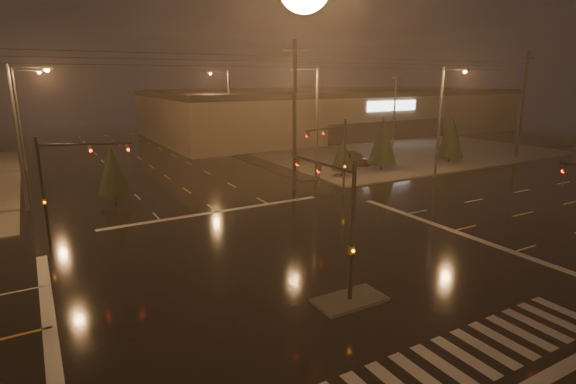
# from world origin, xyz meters

# --- Properties ---
(ground) EXTENTS (140.00, 140.00, 0.00)m
(ground) POSITION_xyz_m (0.00, 0.00, 0.00)
(ground) COLOR black
(ground) RESTS_ON ground
(sidewalk_ne) EXTENTS (36.00, 36.00, 0.12)m
(sidewalk_ne) POSITION_xyz_m (30.00, 30.00, 0.06)
(sidewalk_ne) COLOR #4B4843
(sidewalk_ne) RESTS_ON ground
(median_island) EXTENTS (3.00, 1.60, 0.15)m
(median_island) POSITION_xyz_m (0.00, -4.00, 0.07)
(median_island) COLOR #4B4843
(median_island) RESTS_ON ground
(crosswalk) EXTENTS (15.00, 2.60, 0.01)m
(crosswalk) POSITION_xyz_m (0.00, -9.00, 0.01)
(crosswalk) COLOR beige
(crosswalk) RESTS_ON ground
(stop_bar_far) EXTENTS (16.00, 0.50, 0.01)m
(stop_bar_far) POSITION_xyz_m (0.00, 11.00, 0.01)
(stop_bar_far) COLOR beige
(stop_bar_far) RESTS_ON ground
(parking_lot) EXTENTS (50.00, 24.00, 0.08)m
(parking_lot) POSITION_xyz_m (35.00, 28.00, 0.04)
(parking_lot) COLOR black
(parking_lot) RESTS_ON ground
(retail_building) EXTENTS (60.20, 28.30, 7.20)m
(retail_building) POSITION_xyz_m (35.00, 45.99, 3.84)
(retail_building) COLOR #756153
(retail_building) RESTS_ON ground
(signal_mast_median) EXTENTS (0.25, 4.59, 6.00)m
(signal_mast_median) POSITION_xyz_m (0.00, -3.07, 3.75)
(signal_mast_median) COLOR black
(signal_mast_median) RESTS_ON ground
(signal_mast_ne) EXTENTS (4.84, 1.86, 6.00)m
(signal_mast_ne) POSITION_xyz_m (9.50, 10.14, 3.79)
(signal_mast_ne) COLOR black
(signal_mast_ne) RESTS_ON ground
(signal_mast_nw) EXTENTS (4.84, 1.86, 6.00)m
(signal_mast_nw) POSITION_xyz_m (-9.50, 10.14, 3.79)
(signal_mast_nw) COLOR black
(signal_mast_nw) RESTS_ON ground
(streetlight_1) EXTENTS (2.77, 0.32, 10.00)m
(streetlight_1) POSITION_xyz_m (-11.18, 18.00, 5.80)
(streetlight_1) COLOR #38383A
(streetlight_1) RESTS_ON ground
(streetlight_2) EXTENTS (2.77, 0.32, 10.00)m
(streetlight_2) POSITION_xyz_m (-11.18, 34.00, 5.80)
(streetlight_2) COLOR #38383A
(streetlight_2) RESTS_ON ground
(streetlight_3) EXTENTS (2.77, 0.32, 10.00)m
(streetlight_3) POSITION_xyz_m (11.18, 16.00, 5.80)
(streetlight_3) COLOR #38383A
(streetlight_3) RESTS_ON ground
(streetlight_4) EXTENTS (2.77, 0.32, 10.00)m
(streetlight_4) POSITION_xyz_m (11.18, 36.00, 5.80)
(streetlight_4) COLOR #38383A
(streetlight_4) RESTS_ON ground
(streetlight_6) EXTENTS (0.32, 2.77, 10.00)m
(streetlight_6) POSITION_xyz_m (22.00, 11.18, 5.80)
(streetlight_6) COLOR #38383A
(streetlight_6) RESTS_ON ground
(utility_pole_1) EXTENTS (2.20, 0.32, 12.00)m
(utility_pole_1) POSITION_xyz_m (8.00, 14.00, 6.13)
(utility_pole_1) COLOR black
(utility_pole_1) RESTS_ON ground
(utility_pole_2) EXTENTS (2.20, 0.32, 12.00)m
(utility_pole_2) POSITION_xyz_m (38.00, 14.00, 6.13)
(utility_pole_2) COLOR black
(utility_pole_2) RESTS_ON ground
(conifer_0) EXTENTS (2.10, 2.10, 3.98)m
(conifer_0) POSITION_xyz_m (14.37, 15.92, 2.34)
(conifer_0) COLOR black
(conifer_0) RESTS_ON ground
(conifer_1) EXTENTS (2.93, 2.93, 5.28)m
(conifer_1) POSITION_xyz_m (19.71, 16.44, 2.99)
(conifer_1) COLOR black
(conifer_1) RESTS_ON ground
(conifer_2) EXTENTS (2.96, 2.96, 5.32)m
(conifer_2) POSITION_xyz_m (28.79, 15.78, 3.01)
(conifer_2) COLOR black
(conifer_2) RESTS_ON ground
(conifer_3) EXTENTS (2.29, 2.29, 4.28)m
(conifer_3) POSITION_xyz_m (-5.77, 17.14, 2.49)
(conifer_3) COLOR black
(conifer_3) RESTS_ON ground
(car_parked) EXTENTS (2.45, 4.69, 1.52)m
(car_parked) POSITION_xyz_m (19.19, 20.21, 0.76)
(car_parked) COLOR black
(car_parked) RESTS_ON ground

